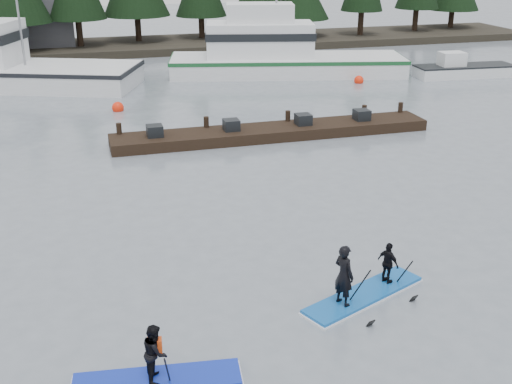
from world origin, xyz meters
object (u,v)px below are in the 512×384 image
object	(u,v)px
floating_dock	(273,132)
paddleboard_solo	(156,366)
paddleboard_duo	(362,281)
fishing_boat_medium	(280,65)

from	to	relation	value
floating_dock	paddleboard_solo	bearing A→B (deg)	-115.09
floating_dock	paddleboard_duo	size ratio (longest dim) A/B	4.01
fishing_boat_medium	floating_dock	size ratio (longest dim) A/B	1.08
fishing_boat_medium	floating_dock	distance (m)	14.81
paddleboard_solo	floating_dock	bearing A→B (deg)	72.22
fishing_boat_medium	paddleboard_duo	xyz separation A→B (m)	(-6.91, -28.43, -0.13)
fishing_boat_medium	paddleboard_solo	xyz separation A→B (m)	(-12.47, -30.38, -0.23)
paddleboard_solo	paddleboard_duo	bearing A→B (deg)	26.53
paddleboard_solo	paddleboard_duo	xyz separation A→B (m)	(5.57, 1.96, 0.09)
floating_dock	paddleboard_duo	xyz separation A→B (m)	(-2.05, -14.44, 0.28)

